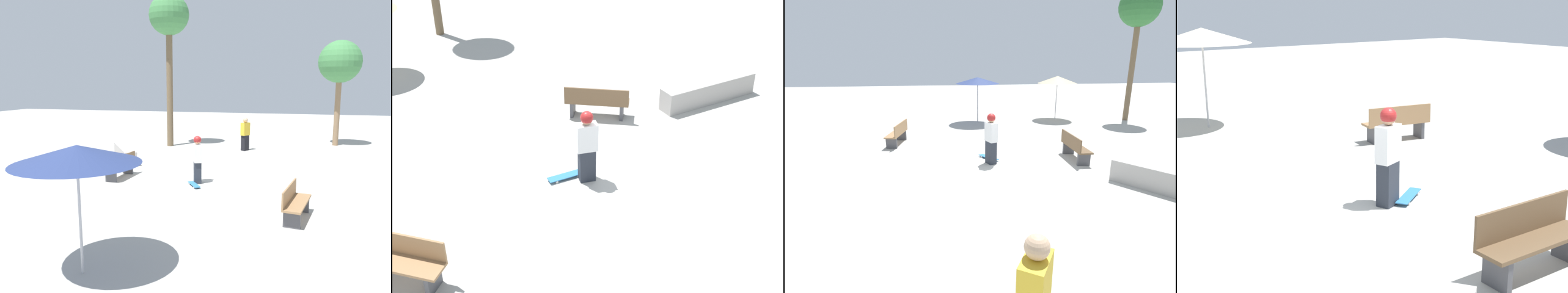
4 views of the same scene
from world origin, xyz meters
TOP-DOWN VIEW (x-y plane):
  - ground_plane at (0.00, 0.00)m, footprint 60.00×60.00m
  - skater_main at (0.46, -0.39)m, footprint 0.37×0.48m
  - skateboard at (0.46, -0.83)m, footprint 0.60×0.78m
  - bench_near at (-2.32, -0.40)m, footprint 0.51×1.62m
  - bench_far at (3.62, -3.15)m, footprint 0.72×1.65m
  - shade_umbrella_cream at (7.64, -0.09)m, footprint 2.45×2.45m

SIDE VIEW (x-z plane):
  - ground_plane at x=0.00m, z-range 0.00..0.00m
  - skateboard at x=0.46m, z-range 0.02..0.09m
  - bench_near at x=-2.32m, z-range 0.00..0.85m
  - bench_far at x=3.62m, z-range 0.00..0.85m
  - skater_main at x=0.46m, z-range 0.06..1.66m
  - shade_umbrella_cream at x=7.64m, z-range 1.07..3.61m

